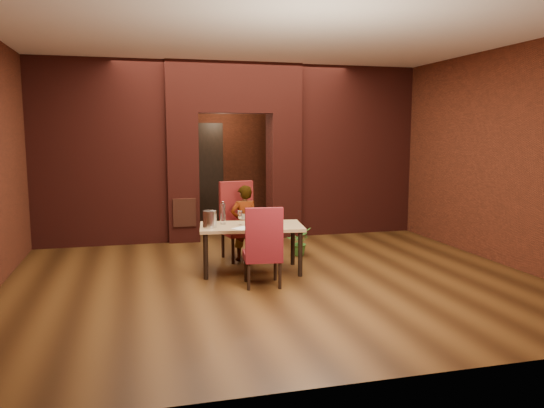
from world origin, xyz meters
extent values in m
plane|color=#482B12|center=(0.00, 0.00, 0.00)|extent=(8.00, 8.00, 0.00)
cube|color=silver|center=(0.00, 0.00, 3.20)|extent=(7.00, 8.00, 0.04)
cube|color=maroon|center=(0.00, 4.00, 1.60)|extent=(7.00, 0.04, 3.20)
cube|color=maroon|center=(0.00, -4.00, 1.60)|extent=(7.00, 0.04, 3.20)
cube|color=maroon|center=(3.50, 0.00, 1.60)|extent=(0.04, 8.00, 3.20)
cube|color=maroon|center=(-0.95, 2.00, 1.15)|extent=(0.55, 0.55, 2.30)
cube|color=maroon|center=(0.95, 2.00, 1.15)|extent=(0.55, 0.55, 2.30)
cube|color=maroon|center=(0.00, 2.00, 2.75)|extent=(2.45, 0.55, 0.90)
cube|color=maroon|center=(-2.36, 2.00, 1.60)|extent=(2.28, 0.35, 3.20)
cube|color=maroon|center=(2.36, 2.00, 1.60)|extent=(2.28, 0.35, 3.20)
cube|color=brown|center=(-0.95, 1.71, 0.55)|extent=(0.40, 0.03, 0.50)
cube|color=black|center=(-0.40, 3.94, 1.05)|extent=(0.90, 0.08, 2.10)
cube|color=black|center=(-0.40, 3.90, 1.05)|extent=(1.02, 0.04, 2.22)
cube|color=tan|center=(-0.22, -0.49, 0.33)|extent=(1.52, 0.99, 0.67)
cube|color=maroon|center=(-0.21, 0.28, 0.60)|extent=(0.63, 0.63, 1.20)
cube|color=maroon|center=(-0.23, -1.18, 0.52)|extent=(0.52, 0.52, 1.04)
imported|color=white|center=(-0.18, 0.20, 0.58)|extent=(0.45, 0.32, 1.16)
cube|color=white|center=(-0.39, -0.71, 0.67)|extent=(0.32, 0.31, 0.00)
cylinder|color=#B8B9C0|center=(-0.81, -0.54, 0.78)|extent=(0.19, 0.19, 0.23)
cylinder|color=white|center=(-0.59, -0.30, 0.83)|extent=(0.07, 0.07, 0.32)
imported|color=#346A25|center=(0.72, 0.32, 0.22)|extent=(0.52, 0.52, 0.44)
camera|label=1|loc=(-1.79, -7.64, 1.95)|focal=35.00mm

